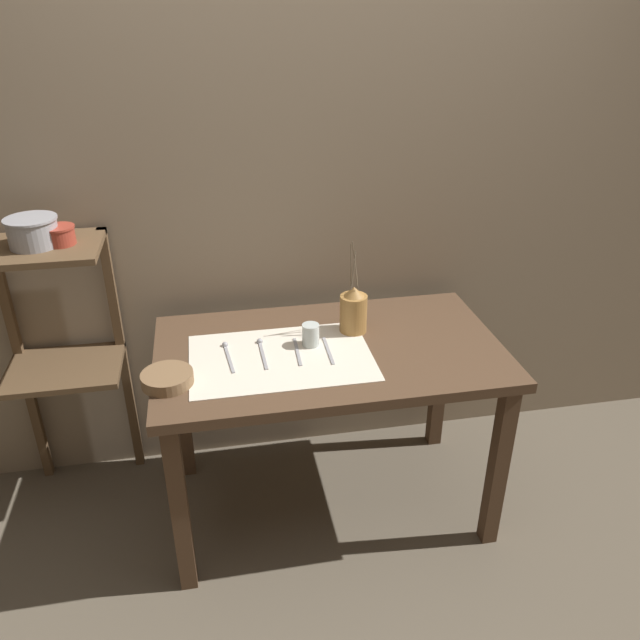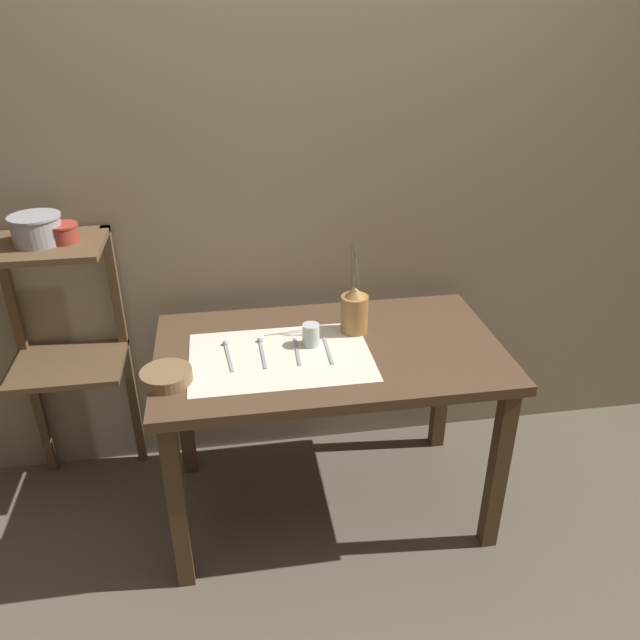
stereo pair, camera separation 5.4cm
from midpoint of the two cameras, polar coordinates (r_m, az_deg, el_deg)
ground_plane at (r=2.82m, az=0.16°, el=-16.28°), size 12.00×12.00×0.00m
stone_wall_back at (r=2.63m, az=-1.84°, el=10.83°), size 7.00×0.06×2.40m
wooden_table at (r=2.41m, az=0.19°, el=-4.63°), size 1.31×0.75×0.78m
wooden_shelf_unit at (r=2.66m, az=-23.34°, el=-0.64°), size 0.44×0.34×1.16m
linen_cloth at (r=2.29m, az=-4.26°, el=-3.44°), size 0.67×0.45×0.00m
pitcher_with_flowers at (r=2.43m, az=2.43°, el=0.84°), size 0.11×0.11×0.38m
wooden_bowl at (r=2.20m, az=-14.48°, el=-5.21°), size 0.18×0.18×0.04m
glass_tumbler_near at (r=2.35m, az=-1.52°, el=-1.37°), size 0.07×0.07×0.09m
spoon_outer at (r=2.35m, az=-9.19°, el=-2.77°), size 0.04×0.21×0.02m
spoon_inner at (r=2.36m, az=-6.07°, el=-2.47°), size 0.02×0.21×0.02m
fork_outer at (r=2.32m, az=-2.74°, el=-2.91°), size 0.02×0.20×0.00m
fork_inner at (r=2.33m, az=0.10°, el=-2.80°), size 0.02×0.20×0.00m
metal_pot_large at (r=2.47m, az=-25.38°, el=7.36°), size 0.18×0.18×0.10m
metal_pot_small at (r=2.45m, az=-23.31°, el=7.19°), size 0.11×0.11×0.07m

